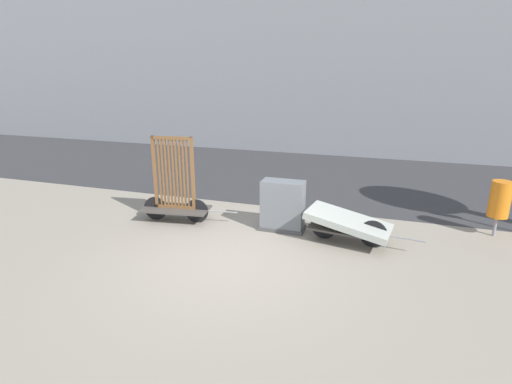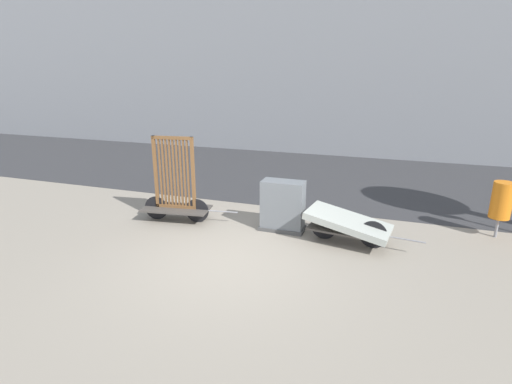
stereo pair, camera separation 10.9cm
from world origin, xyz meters
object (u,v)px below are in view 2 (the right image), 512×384
utility_cabinet (283,208)px  trash_bin (502,201)px  bike_cart_with_mattress (348,224)px  bike_cart_with_bedframe (176,194)px

utility_cabinet → trash_bin: bearing=13.8°
trash_bin → bike_cart_with_mattress: bearing=-155.5°
bike_cart_with_mattress → utility_cabinet: utility_cabinet is taller
utility_cabinet → bike_cart_with_mattress: bearing=-10.4°
bike_cart_with_bedframe → trash_bin: size_ratio=1.89×
bike_cart_with_bedframe → utility_cabinet: bike_cart_with_bedframe is taller
bike_cart_with_bedframe → bike_cart_with_mattress: size_ratio=0.97×
bike_cart_with_bedframe → utility_cabinet: bearing=-1.9°
trash_bin → bike_cart_with_bedframe: bearing=-169.0°
bike_cart_with_mattress → trash_bin: bearing=32.3°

